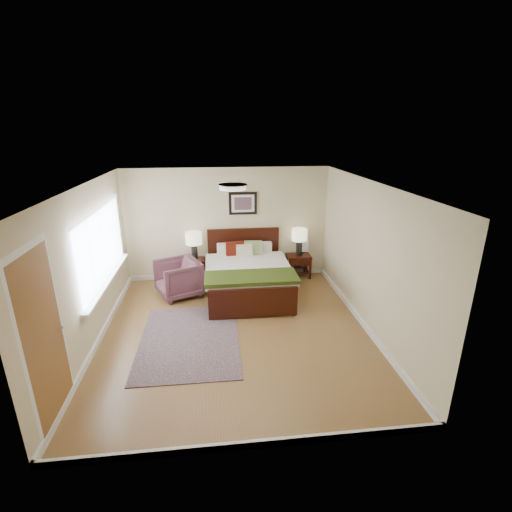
# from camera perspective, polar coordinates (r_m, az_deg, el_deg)

# --- Properties ---
(floor) EXTENTS (5.00, 5.00, 0.00)m
(floor) POSITION_cam_1_polar(r_m,az_deg,el_deg) (6.50, -3.13, -11.41)
(floor) COLOR olive
(floor) RESTS_ON ground
(back_wall) EXTENTS (4.50, 0.04, 2.50)m
(back_wall) POSITION_cam_1_polar(r_m,az_deg,el_deg) (8.35, -4.41, 4.89)
(back_wall) COLOR beige
(back_wall) RESTS_ON ground
(front_wall) EXTENTS (4.50, 0.04, 2.50)m
(front_wall) POSITION_cam_1_polar(r_m,az_deg,el_deg) (3.73, -0.90, -14.38)
(front_wall) COLOR beige
(front_wall) RESTS_ON ground
(left_wall) EXTENTS (0.04, 5.00, 2.50)m
(left_wall) POSITION_cam_1_polar(r_m,az_deg,el_deg) (6.27, -24.36, -1.76)
(left_wall) COLOR beige
(left_wall) RESTS_ON ground
(right_wall) EXTENTS (0.04, 5.00, 2.50)m
(right_wall) POSITION_cam_1_polar(r_m,az_deg,el_deg) (6.48, 16.92, -0.17)
(right_wall) COLOR beige
(right_wall) RESTS_ON ground
(ceiling) EXTENTS (4.50, 5.00, 0.02)m
(ceiling) POSITION_cam_1_polar(r_m,az_deg,el_deg) (5.65, -3.60, 10.95)
(ceiling) COLOR white
(ceiling) RESTS_ON back_wall
(window) EXTENTS (0.11, 2.72, 1.32)m
(window) POSITION_cam_1_polar(r_m,az_deg,el_deg) (6.84, -22.43, 1.32)
(window) COLOR silver
(window) RESTS_ON left_wall
(door) EXTENTS (0.06, 1.00, 2.18)m
(door) POSITION_cam_1_polar(r_m,az_deg,el_deg) (4.84, -29.77, -11.11)
(door) COLOR silver
(door) RESTS_ON ground
(ceil_fixture) EXTENTS (0.44, 0.44, 0.08)m
(ceil_fixture) POSITION_cam_1_polar(r_m,az_deg,el_deg) (5.66, -3.59, 10.60)
(ceil_fixture) COLOR white
(ceil_fixture) RESTS_ON ceiling
(bed) EXTENTS (1.74, 2.11, 1.13)m
(bed) POSITION_cam_1_polar(r_m,az_deg,el_deg) (7.61, -1.29, -2.25)
(bed) COLOR #321107
(bed) RESTS_ON ground
(wall_art) EXTENTS (0.62, 0.05, 0.50)m
(wall_art) POSITION_cam_1_polar(r_m,az_deg,el_deg) (8.24, -2.02, 8.09)
(wall_art) COLOR black
(wall_art) RESTS_ON back_wall
(nightstand_left) EXTENTS (0.45, 0.40, 0.53)m
(nightstand_left) POSITION_cam_1_polar(r_m,az_deg,el_deg) (8.37, -9.34, -1.28)
(nightstand_left) COLOR #321107
(nightstand_left) RESTS_ON ground
(nightstand_right) EXTENTS (0.54, 0.40, 0.53)m
(nightstand_right) POSITION_cam_1_polar(r_m,az_deg,el_deg) (8.60, 6.55, -1.12)
(nightstand_right) COLOR #321107
(nightstand_right) RESTS_ON ground
(lamp_left) EXTENTS (0.35, 0.35, 0.61)m
(lamp_left) POSITION_cam_1_polar(r_m,az_deg,el_deg) (8.21, -9.54, 2.37)
(lamp_left) COLOR black
(lamp_left) RESTS_ON nightstand_left
(lamp_right) EXTENTS (0.35, 0.35, 0.61)m
(lamp_right) POSITION_cam_1_polar(r_m,az_deg,el_deg) (8.42, 6.69, 2.94)
(lamp_right) COLOR black
(lamp_right) RESTS_ON nightstand_right
(armchair) EXTENTS (1.09, 1.08, 0.76)m
(armchair) POSITION_cam_1_polar(r_m,az_deg,el_deg) (7.77, -11.85, -3.38)
(armchair) COLOR brown
(armchair) RESTS_ON ground
(rug_persian) EXTENTS (1.61, 2.27, 0.01)m
(rug_persian) POSITION_cam_1_polar(r_m,az_deg,el_deg) (6.34, -10.16, -12.53)
(rug_persian) COLOR #0C0B3A
(rug_persian) RESTS_ON ground
(rug_navy) EXTENTS (0.93, 1.29, 0.01)m
(rug_navy) POSITION_cam_1_polar(r_m,az_deg,el_deg) (8.18, 2.36, -4.60)
(rug_navy) COLOR black
(rug_navy) RESTS_ON ground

